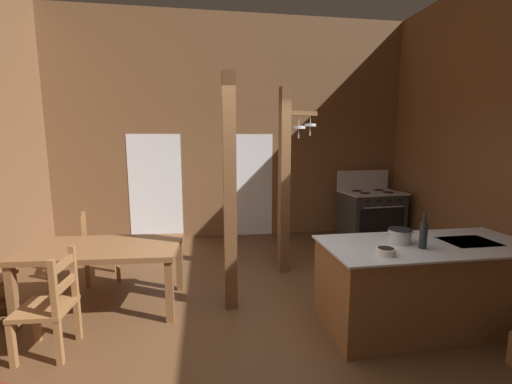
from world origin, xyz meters
TOP-DOWN VIEW (x-y plane):
  - ground_plane at (0.00, 0.00)m, footprint 7.67×7.63m
  - wall_back at (0.00, 3.48)m, footprint 7.67×0.14m
  - glazed_door_back_left at (-1.55, 3.41)m, footprint 1.00×0.01m
  - glazed_panel_back_right at (0.34, 3.41)m, footprint 0.84×0.01m
  - kitchen_island at (1.65, -0.24)m, footprint 2.17×0.97m
  - stove_range at (2.66, 2.84)m, footprint 1.20×0.89m
  - support_post_with_pot_rack at (0.55, 1.42)m, footprint 0.55×0.21m
  - support_post_center at (-0.32, 0.45)m, footprint 0.14×0.14m
  - dining_table at (-1.76, 0.67)m, footprint 1.75×1.01m
  - ladderback_chair_near_window at (-2.00, -0.15)m, footprint 0.46×0.46m
  - ladderback_chair_by_post at (-2.10, 1.50)m, footprint 0.55×0.55m
  - stockpot_on_counter at (1.37, -0.18)m, footprint 0.30×0.23m
  - mixing_bowl_on_counter at (1.04, -0.49)m, footprint 0.18×0.18m
  - bottle_tall_on_counter at (1.49, -0.37)m, footprint 0.07×0.07m

SIDE VIEW (x-z plane):
  - ground_plane at x=0.00m, z-range -0.10..0.00m
  - kitchen_island at x=1.65m, z-range 0.00..0.89m
  - ladderback_chair_near_window at x=-2.00m, z-range -0.02..0.93m
  - ladderback_chair_by_post at x=-2.10m, z-range -0.02..0.93m
  - stove_range at x=2.66m, z-range -0.18..1.14m
  - dining_table at x=-1.76m, z-range 0.28..1.02m
  - mixing_bowl_on_counter at x=1.04m, z-range 0.89..0.95m
  - stockpot_on_counter at x=1.37m, z-range 0.89..1.04m
  - glazed_door_back_left at x=-1.55m, z-range 0.00..2.05m
  - glazed_panel_back_right at x=0.34m, z-range 0.00..2.05m
  - bottle_tall_on_counter at x=1.49m, z-range 0.85..1.20m
  - support_post_center at x=-0.32m, z-range 0.00..2.66m
  - support_post_with_pot_rack at x=0.55m, z-range 0.08..2.74m
  - wall_back at x=0.00m, z-range 0.00..4.31m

